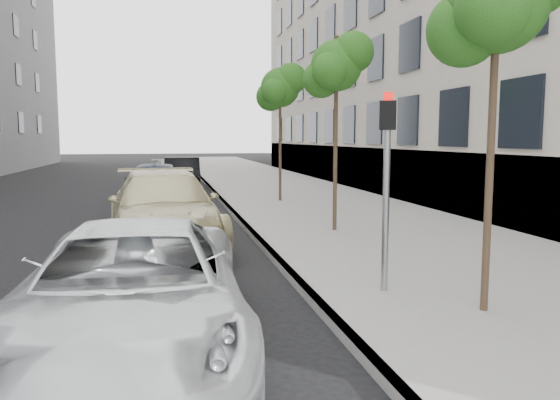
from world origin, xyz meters
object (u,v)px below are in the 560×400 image
object	(u,v)px
tree_mid	(337,66)
minivan	(132,293)
signal_pole	(387,168)
sedan_blue	(155,184)
sedan_rear	(171,171)
tree_near	(499,3)
suv	(163,209)
tree_far	(281,88)
sedan_black	(182,174)

from	to	relation	value
tree_mid	minivan	world-z (taller)	tree_mid
tree_mid	signal_pole	xyz separation A→B (m)	(-0.95, -5.33, -2.15)
sedan_blue	sedan_rear	size ratio (longest dim) A/B	1.11
tree_near	sedan_rear	xyz separation A→B (m)	(-3.79, 24.12, -3.48)
signal_pole	minivan	bearing A→B (deg)	-133.39
suv	sedan_rear	bearing A→B (deg)	84.79
minivan	sedan_rear	distance (m)	24.43
signal_pole	sedan_blue	distance (m)	12.45
tree_mid	tree_far	distance (m)	6.50
tree_mid	suv	xyz separation A→B (m)	(-4.18, -0.46, -3.30)
minivan	sedan_blue	bearing A→B (deg)	92.53
signal_pole	suv	size ratio (longest dim) A/B	0.51
tree_near	sedan_blue	distance (m)	14.19
sedan_black	signal_pole	bearing A→B (deg)	-80.16
suv	tree_mid	bearing A→B (deg)	2.34
sedan_black	sedan_rear	xyz separation A→B (m)	(-0.46, 5.01, -0.13)
suv	sedan_black	bearing A→B (deg)	82.31
tree_mid	minivan	distance (m)	8.84
signal_pole	minivan	size ratio (longest dim) A/B	0.55
tree_mid	sedan_rear	bearing A→B (deg)	102.12
tree_mid	sedan_black	distance (m)	13.48
tree_far	sedan_black	xyz separation A→B (m)	(-3.33, 6.12, -3.43)
signal_pole	sedan_blue	world-z (taller)	signal_pole
tree_near	signal_pole	distance (m)	2.59
signal_pole	sedan_rear	size ratio (longest dim) A/B	0.69
suv	tree_near	bearing A→B (deg)	-59.24
minivan	tree_mid	bearing A→B (deg)	59.15
suv	minivan	bearing A→B (deg)	-96.98
signal_pole	sedan_black	distance (m)	18.14
tree_far	suv	size ratio (longest dim) A/B	0.85
tree_far	signal_pole	size ratio (longest dim) A/B	1.67
tree_far	signal_pole	world-z (taller)	tree_far
tree_mid	suv	world-z (taller)	tree_mid
minivan	sedan_black	world-z (taller)	sedan_black
tree_near	signal_pole	world-z (taller)	tree_near
sedan_black	sedan_blue	bearing A→B (deg)	-98.36
minivan	sedan_black	size ratio (longest dim) A/B	1.16
tree_near	sedan_blue	world-z (taller)	tree_near
tree_far	minivan	bearing A→B (deg)	-108.76
tree_near	signal_pole	xyz separation A→B (m)	(-0.95, 1.17, -2.11)
tree_far	sedan_blue	xyz separation A→B (m)	(-4.47, 0.06, -3.38)
tree_mid	sedan_black	xyz separation A→B (m)	(-3.33, 12.62, -3.38)
tree_mid	tree_far	world-z (taller)	tree_far
sedan_black	minivan	bearing A→B (deg)	-91.22
minivan	suv	bearing A→B (deg)	89.72
minivan	sedan_rear	xyz separation A→B (m)	(0.73, 24.42, -0.12)
tree_mid	sedan_black	bearing A→B (deg)	104.77
tree_far	minivan	world-z (taller)	tree_far
tree_near	sedan_black	distance (m)	19.69
tree_mid	sedan_rear	size ratio (longest dim) A/B	1.13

